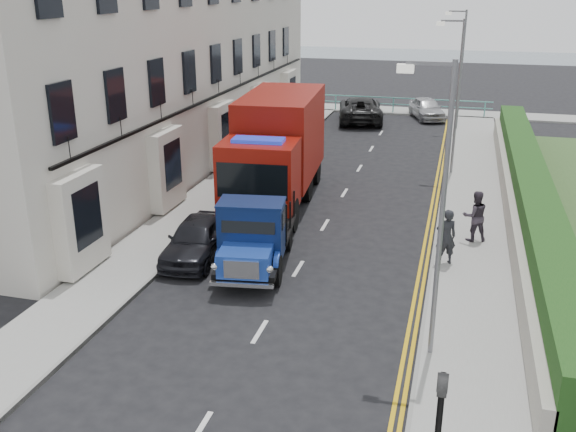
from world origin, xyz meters
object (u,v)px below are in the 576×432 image
object	(u,v)px
lamp_mid	(456,89)
red_lorry	(277,147)
lamp_near	(438,198)
parked_car_front	(197,238)
lamp_far	(460,63)
bedford_lorry	(253,240)
pedestrian_east_near	(446,237)

from	to	relation	value
lamp_mid	red_lorry	bearing A→B (deg)	-139.15
lamp_near	parked_car_front	world-z (taller)	lamp_near
lamp_near	lamp_mid	size ratio (longest dim) A/B	1.00
lamp_mid	lamp_far	bearing A→B (deg)	90.00
red_lorry	lamp_far	bearing A→B (deg)	62.40
lamp_mid	bedford_lorry	xyz separation A→B (m)	(-5.47, -12.57, -2.93)
red_lorry	pedestrian_east_near	xyz separation A→B (m)	(6.88, -4.87, -1.25)
lamp_mid	lamp_far	distance (m)	10.00
red_lorry	bedford_lorry	bearing A→B (deg)	-84.80
lamp_far	parked_car_front	distance (m)	23.50
bedford_lorry	parked_car_front	xyz separation A→B (m)	(-2.11, 0.57, -0.40)
pedestrian_east_near	lamp_far	bearing A→B (deg)	-111.00
lamp_near	parked_car_front	size ratio (longest dim) A/B	1.79
lamp_far	red_lorry	world-z (taller)	lamp_far
lamp_far	parked_car_front	size ratio (longest dim) A/B	1.79
red_lorry	pedestrian_east_near	bearing A→B (deg)	-39.98
bedford_lorry	pedestrian_east_near	xyz separation A→B (m)	(5.69, 1.95, -0.05)
bedford_lorry	pedestrian_east_near	bearing A→B (deg)	10.42
lamp_mid	parked_car_front	xyz separation A→B (m)	(-7.58, -12.00, -3.33)
lamp_near	bedford_lorry	distance (m)	7.09
lamp_near	pedestrian_east_near	xyz separation A→B (m)	(0.22, 5.38, -2.98)
lamp_far	pedestrian_east_near	xyz separation A→B (m)	(0.22, -20.62, -2.98)
lamp_mid	red_lorry	distance (m)	8.97
lamp_near	bedford_lorry	bearing A→B (deg)	147.89
lamp_mid	red_lorry	xyz separation A→B (m)	(-6.66, -5.76, -1.73)
lamp_near	red_lorry	xyz separation A→B (m)	(-6.66, 10.24, -1.73)
bedford_lorry	red_lorry	bearing A→B (deg)	91.45
lamp_far	bedford_lorry	xyz separation A→B (m)	(-5.47, -22.57, -2.93)
bedford_lorry	red_lorry	world-z (taller)	red_lorry
lamp_near	bedford_lorry	xyz separation A→B (m)	(-5.47, 3.43, -2.93)
lamp_far	parked_car_front	xyz separation A→B (m)	(-7.58, -22.00, -3.33)
lamp_near	lamp_mid	bearing A→B (deg)	90.00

